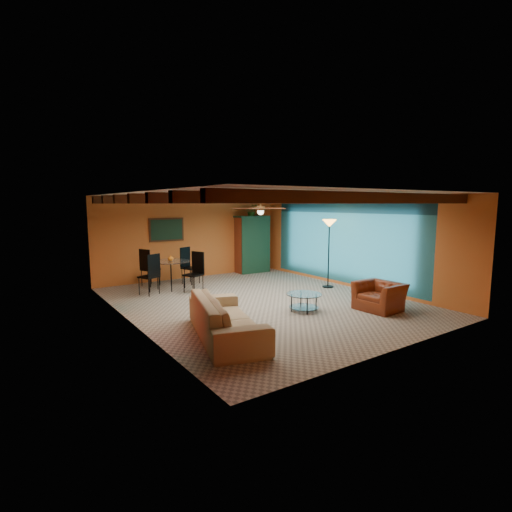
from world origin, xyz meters
TOP-DOWN VIEW (x-y plane):
  - room at (0.00, 0.11)m, footprint 6.52×8.01m
  - sofa at (-2.04, -1.81)m, footprint 1.71×2.76m
  - armchair at (1.86, -2.21)m, footprint 0.92×1.04m
  - coffee_table at (0.33, -1.29)m, footprint 1.04×1.04m
  - dining_table at (-1.30, 2.69)m, footprint 2.91×2.91m
  - armoire at (2.20, 3.70)m, footprint 1.15×0.61m
  - floor_lamp at (2.65, 0.27)m, footprint 0.47×0.47m
  - ceiling_fan at (0.00, 0.00)m, footprint 1.50×1.50m
  - painting at (-0.90, 3.96)m, footprint 1.05×0.03m
  - potted_plant at (2.20, 3.70)m, footprint 0.52×0.49m
  - vase at (-1.30, 2.69)m, footprint 0.21×0.21m

SIDE VIEW (x-z plane):
  - coffee_table at x=0.33m, z-range 0.00..0.42m
  - armchair at x=1.86m, z-range 0.00..0.65m
  - sofa at x=-2.04m, z-range 0.00..0.75m
  - dining_table at x=-1.30m, z-range 0.00..1.15m
  - armoire at x=2.20m, z-range 0.00..1.98m
  - floor_lamp at x=2.65m, z-range 0.00..2.03m
  - vase at x=-1.30m, z-range 1.15..1.32m
  - painting at x=-0.90m, z-range 1.32..1.97m
  - potted_plant at x=2.20m, z-range 1.98..2.44m
  - ceiling_fan at x=0.00m, z-range 2.14..2.58m
  - room at x=0.00m, z-range 1.01..3.72m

